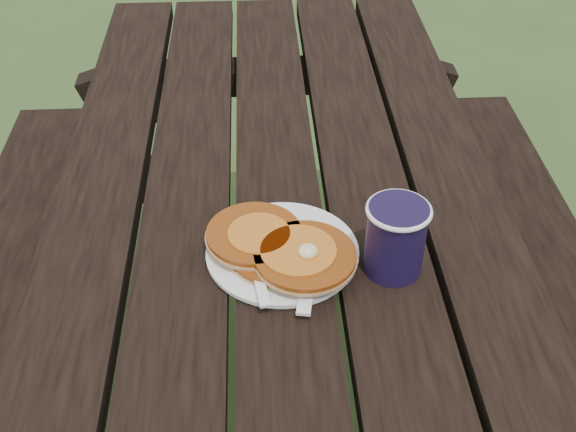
{
  "coord_description": "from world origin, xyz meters",
  "views": [
    {
      "loc": [
        -0.03,
        -0.86,
        1.49
      ],
      "look_at": [
        0.01,
        -0.03,
        0.8
      ],
      "focal_mm": 45.0,
      "sensor_mm": 36.0,
      "label": 1
    }
  ],
  "objects_px": {
    "pancake_stack": "(281,248)",
    "coffee_cup": "(396,235)",
    "picnic_table": "(282,382)",
    "plate": "(282,253)"
  },
  "relations": [
    {
      "from": "pancake_stack",
      "to": "coffee_cup",
      "type": "height_order",
      "value": "coffee_cup"
    },
    {
      "from": "pancake_stack",
      "to": "coffee_cup",
      "type": "relative_size",
      "value": 1.94
    },
    {
      "from": "picnic_table",
      "to": "coffee_cup",
      "type": "xyz_separation_m",
      "value": [
        0.16,
        -0.1,
        0.45
      ]
    },
    {
      "from": "picnic_table",
      "to": "pancake_stack",
      "type": "relative_size",
      "value": 8.19
    },
    {
      "from": "picnic_table",
      "to": "coffee_cup",
      "type": "bearing_deg",
      "value": -30.65
    },
    {
      "from": "pancake_stack",
      "to": "coffee_cup",
      "type": "bearing_deg",
      "value": -8.89
    },
    {
      "from": "picnic_table",
      "to": "pancake_stack",
      "type": "height_order",
      "value": "pancake_stack"
    },
    {
      "from": "pancake_stack",
      "to": "picnic_table",
      "type": "bearing_deg",
      "value": 87.7
    },
    {
      "from": "picnic_table",
      "to": "plate",
      "type": "relative_size",
      "value": 8.06
    },
    {
      "from": "plate",
      "to": "coffee_cup",
      "type": "bearing_deg",
      "value": -12.72
    }
  ]
}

